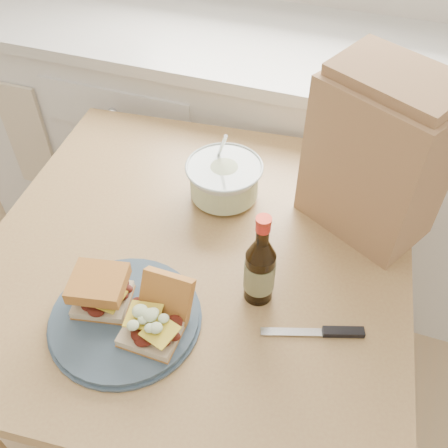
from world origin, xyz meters
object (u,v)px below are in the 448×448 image
(coleslaw_bowl, at_px, (224,181))
(beer_bottle, at_px, (260,269))
(paper_bag, at_px, (376,160))
(plate, at_px, (125,318))
(dining_table, at_px, (198,279))

(coleslaw_bowl, distance_m, beer_bottle, 0.32)
(beer_bottle, height_order, paper_bag, paper_bag)
(plate, xyz_separation_m, paper_bag, (0.41, 0.46, 0.17))
(coleslaw_bowl, bearing_deg, plate, -98.73)
(beer_bottle, distance_m, paper_bag, 0.36)
(paper_bag, bearing_deg, plate, -102.94)
(plate, distance_m, beer_bottle, 0.29)
(paper_bag, bearing_deg, dining_table, -118.33)
(dining_table, height_order, plate, plate)
(paper_bag, bearing_deg, beer_bottle, -90.62)
(beer_bottle, bearing_deg, coleslaw_bowl, 143.46)
(plate, relative_size, paper_bag, 0.83)
(dining_table, xyz_separation_m, paper_bag, (0.35, 0.22, 0.30))
(plate, bearing_deg, coleslaw_bowl, 81.27)
(dining_table, xyz_separation_m, beer_bottle, (0.17, -0.08, 0.21))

